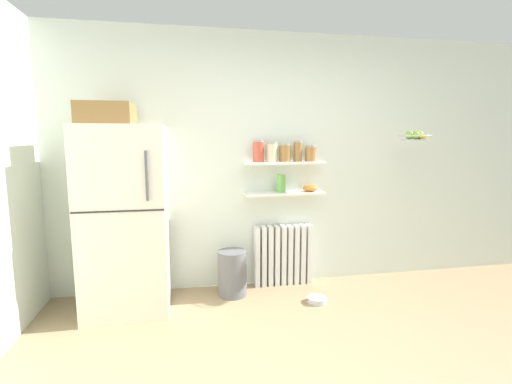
{
  "coord_description": "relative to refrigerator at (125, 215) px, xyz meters",
  "views": [
    {
      "loc": [
        -0.88,
        -1.75,
        1.55
      ],
      "look_at": [
        -0.23,
        1.6,
        1.05
      ],
      "focal_mm": 26.06,
      "sensor_mm": 36.0,
      "label": 1
    }
  ],
  "objects": [
    {
      "name": "ground_plane",
      "position": [
        1.41,
        -1.15,
        -0.87
      ],
      "size": [
        7.04,
        7.04,
        0.0
      ],
      "primitive_type": "plane",
      "color": "#9E8460"
    },
    {
      "name": "storage_jar_1",
      "position": [
        1.4,
        0.24,
        0.54
      ],
      "size": [
        0.12,
        0.12,
        0.2
      ],
      "color": "beige",
      "rests_on": "wall_shelf_upper"
    },
    {
      "name": "storage_jar_4",
      "position": [
        1.81,
        0.24,
        0.52
      ],
      "size": [
        0.11,
        0.11,
        0.16
      ],
      "color": "olive",
      "rests_on": "wall_shelf_upper"
    },
    {
      "name": "vase",
      "position": [
        1.5,
        0.24,
        0.22
      ],
      "size": [
        0.09,
        0.09,
        0.18
      ],
      "primitive_type": "cylinder",
      "color": "#66A84C",
      "rests_on": "wall_shelf_lower"
    },
    {
      "name": "storage_jar_3",
      "position": [
        1.67,
        0.24,
        0.55
      ],
      "size": [
        0.09,
        0.09,
        0.21
      ],
      "color": "olive",
      "rests_on": "wall_shelf_upper"
    },
    {
      "name": "storage_jar_2",
      "position": [
        1.53,
        0.24,
        0.53
      ],
      "size": [
        0.12,
        0.12,
        0.18
      ],
      "color": "olive",
      "rests_on": "wall_shelf_upper"
    },
    {
      "name": "hanging_fruit_basket",
      "position": [
        2.8,
        -0.03,
        0.7
      ],
      "size": [
        0.32,
        0.32,
        0.1
      ],
      "color": "#B2B2B7"
    },
    {
      "name": "wall_shelf_upper",
      "position": [
        1.53,
        0.24,
        0.43
      ],
      "size": [
        0.82,
        0.22,
        0.02
      ],
      "primitive_type": "cube",
      "color": "white"
    },
    {
      "name": "shelf_bowl",
      "position": [
        1.81,
        0.24,
        0.16
      ],
      "size": [
        0.16,
        0.16,
        0.07
      ],
      "primitive_type": "ellipsoid",
      "color": "orange",
      "rests_on": "wall_shelf_lower"
    },
    {
      "name": "refrigerator",
      "position": [
        0.0,
        0.0,
        0.0
      ],
      "size": [
        0.72,
        0.73,
        1.84
      ],
      "color": "silver",
      "rests_on": "ground_plane"
    },
    {
      "name": "storage_jar_0",
      "position": [
        1.26,
        0.24,
        0.55
      ],
      "size": [
        0.11,
        0.11,
        0.22
      ],
      "color": "#C64C38",
      "rests_on": "wall_shelf_upper"
    },
    {
      "name": "back_wall",
      "position": [
        1.41,
        0.4,
        0.43
      ],
      "size": [
        7.04,
        0.1,
        2.6
      ],
      "primitive_type": "cube",
      "color": "silver",
      "rests_on": "ground_plane"
    },
    {
      "name": "radiator",
      "position": [
        1.53,
        0.27,
        -0.55
      ],
      "size": [
        0.62,
        0.12,
        0.64
      ],
      "color": "white",
      "rests_on": "ground_plane"
    },
    {
      "name": "wall_shelf_lower",
      "position": [
        1.53,
        0.24,
        0.12
      ],
      "size": [
        0.82,
        0.22,
        0.02
      ],
      "primitive_type": "cube",
      "color": "white"
    },
    {
      "name": "pet_food_bowl",
      "position": [
        1.74,
        -0.24,
        -0.84
      ],
      "size": [
        0.18,
        0.18,
        0.05
      ],
      "primitive_type": "cylinder",
      "color": "#B7B7BC",
      "rests_on": "ground_plane"
    },
    {
      "name": "trash_bin",
      "position": [
        0.97,
        0.09,
        -0.64
      ],
      "size": [
        0.28,
        0.28,
        0.45
      ],
      "primitive_type": "cylinder",
      "color": "slate",
      "rests_on": "ground_plane"
    }
  ]
}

